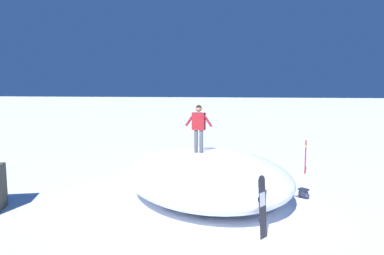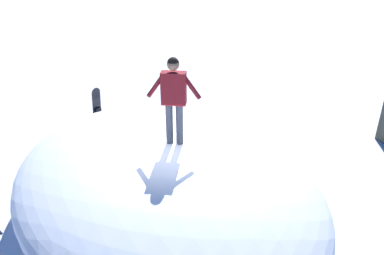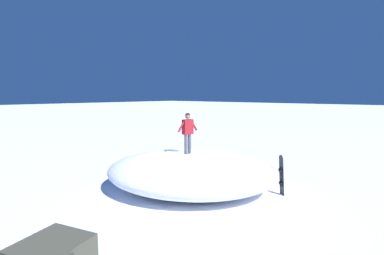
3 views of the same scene
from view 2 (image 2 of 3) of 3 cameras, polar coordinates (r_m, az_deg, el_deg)
name	(u,v)px [view 2 (image 2 of 3)]	position (r m, az deg, el deg)	size (l,w,h in m)	color
ground	(183,210)	(8.26, -1.41, -12.54)	(240.00, 240.00, 0.00)	white
snow_mound	(163,179)	(7.75, -4.54, -7.98)	(7.34, 5.74, 1.65)	white
snowboarder_standing	(174,94)	(6.94, -2.82, 5.24)	(0.30, 1.04, 1.73)	#333842
snowboard_primary_upright	(98,115)	(10.81, -14.34, 1.89)	(0.32, 0.29, 1.70)	black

